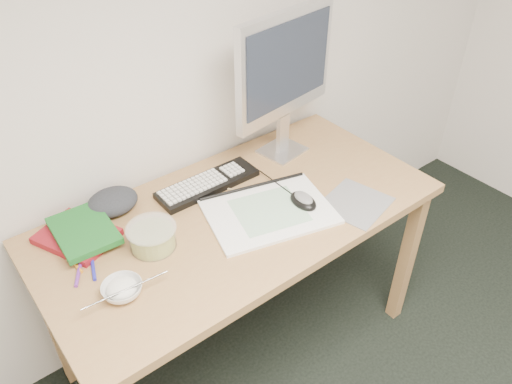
% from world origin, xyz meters
% --- Properties ---
extents(desk, '(1.40, 0.70, 0.75)m').
position_xyz_m(desk, '(-0.11, 1.43, 0.67)').
color(desk, '#A27C4A').
rests_on(desk, ground).
extents(mousepad, '(0.27, 0.25, 0.00)m').
position_xyz_m(mousepad, '(0.24, 1.21, 0.75)').
color(mousepad, gray).
rests_on(mousepad, desk).
extents(sketchpad, '(0.49, 0.40, 0.01)m').
position_xyz_m(sketchpad, '(-0.04, 1.36, 0.76)').
color(sketchpad, white).
rests_on(sketchpad, desk).
extents(keyboard, '(0.39, 0.13, 0.02)m').
position_xyz_m(keyboard, '(-0.12, 1.62, 0.76)').
color(keyboard, black).
rests_on(keyboard, desk).
extents(monitor, '(0.49, 0.18, 0.57)m').
position_xyz_m(monitor, '(0.26, 1.63, 1.11)').
color(monitor, silver).
rests_on(monitor, desk).
extents(mouse, '(0.08, 0.12, 0.04)m').
position_xyz_m(mouse, '(0.08, 1.32, 0.78)').
color(mouse, black).
rests_on(mouse, sketchpad).
extents(rice_bowl, '(0.14, 0.14, 0.04)m').
position_xyz_m(rice_bowl, '(-0.60, 1.33, 0.77)').
color(rice_bowl, white).
rests_on(rice_bowl, desk).
extents(chopsticks, '(0.25, 0.04, 0.02)m').
position_xyz_m(chopsticks, '(-0.60, 1.31, 0.79)').
color(chopsticks, '#A9A9AC').
rests_on(chopsticks, rice_bowl).
extents(fruit_tub, '(0.19, 0.19, 0.08)m').
position_xyz_m(fruit_tub, '(-0.44, 1.46, 0.79)').
color(fruit_tub, '#CECF49').
rests_on(fruit_tub, desk).
extents(book_red, '(0.26, 0.29, 0.02)m').
position_xyz_m(book_red, '(-0.62, 1.64, 0.76)').
color(book_red, maroon).
rests_on(book_red, desk).
extents(book_green, '(0.19, 0.25, 0.02)m').
position_xyz_m(book_green, '(-0.59, 1.62, 0.78)').
color(book_green, '#175F21').
rests_on(book_green, book_red).
extents(cloth_lump, '(0.18, 0.16, 0.06)m').
position_xyz_m(cloth_lump, '(-0.45, 1.71, 0.78)').
color(cloth_lump, '#272B2F').
rests_on(cloth_lump, desk).
extents(pencil_pink, '(0.16, 0.09, 0.01)m').
position_xyz_m(pencil_pink, '(-0.10, 1.47, 0.75)').
color(pencil_pink, '#E77385').
rests_on(pencil_pink, desk).
extents(pencil_tan, '(0.12, 0.16, 0.01)m').
position_xyz_m(pencil_tan, '(-0.04, 1.51, 0.75)').
color(pencil_tan, tan).
rests_on(pencil_tan, desk).
extents(pencil_black, '(0.17, 0.04, 0.01)m').
position_xyz_m(pencil_black, '(-0.04, 1.50, 0.75)').
color(pencil_black, black).
rests_on(pencil_black, desk).
extents(marker_blue, '(0.05, 0.12, 0.01)m').
position_xyz_m(marker_blue, '(-0.63, 1.49, 0.76)').
color(marker_blue, '#2121B4').
rests_on(marker_blue, desk).
extents(marker_orange, '(0.02, 0.12, 0.01)m').
position_xyz_m(marker_orange, '(-0.67, 1.54, 0.76)').
color(marker_orange, orange).
rests_on(marker_orange, desk).
extents(marker_purple, '(0.07, 0.11, 0.01)m').
position_xyz_m(marker_purple, '(-0.67, 1.49, 0.76)').
color(marker_purple, '#6B2A9A').
rests_on(marker_purple, desk).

